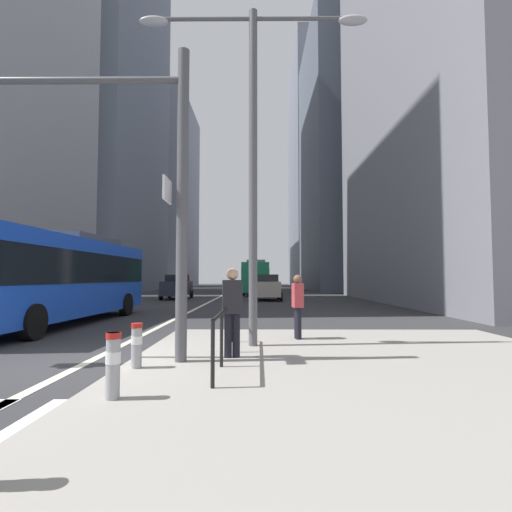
# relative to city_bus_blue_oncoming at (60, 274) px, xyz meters

# --- Properties ---
(ground_plane) EXTENTS (160.00, 160.00, 0.00)m
(ground_plane) POSITION_rel_city_bus_blue_oncoming_xyz_m (3.83, 13.62, -1.84)
(ground_plane) COLOR #303033
(median_island) EXTENTS (9.00, 10.00, 0.15)m
(median_island) POSITION_rel_city_bus_blue_oncoming_xyz_m (9.33, -7.38, -1.76)
(median_island) COLOR gray
(median_island) RESTS_ON ground
(lane_centre_line) EXTENTS (0.20, 80.00, 0.01)m
(lane_centre_line) POSITION_rel_city_bus_blue_oncoming_xyz_m (3.83, 23.62, -1.83)
(lane_centre_line) COLOR beige
(lane_centre_line) RESTS_ON ground
(office_tower_left_mid) EXTENTS (10.78, 22.61, 52.97)m
(office_tower_left_mid) POSITION_rel_city_bus_blue_oncoming_xyz_m (-12.17, 35.04, 24.65)
(office_tower_left_mid) COLOR slate
(office_tower_left_mid) RESTS_ON ground
(office_tower_left_far) EXTENTS (12.36, 20.57, 35.48)m
(office_tower_left_far) POSITION_rel_city_bus_blue_oncoming_xyz_m (-12.17, 62.54, 15.90)
(office_tower_left_far) COLOR slate
(office_tower_left_far) RESTS_ON ground
(office_tower_right_near) EXTENTS (10.51, 24.69, 37.76)m
(office_tower_right_near) POSITION_rel_city_bus_blue_oncoming_xyz_m (20.83, 11.98, 17.04)
(office_tower_right_near) COLOR gray
(office_tower_right_near) RESTS_ON ground
(office_tower_right_mid) EXTENTS (13.40, 22.04, 36.29)m
(office_tower_right_mid) POSITION_rel_city_bus_blue_oncoming_xyz_m (20.83, 40.75, 16.31)
(office_tower_right_mid) COLOR slate
(office_tower_right_mid) RESTS_ON ground
(office_tower_right_far) EXTENTS (12.91, 24.69, 48.28)m
(office_tower_right_far) POSITION_rel_city_bus_blue_oncoming_xyz_m (20.83, 67.47, 22.30)
(office_tower_right_far) COLOR slate
(office_tower_right_far) RESTS_ON ground
(city_bus_blue_oncoming) EXTENTS (2.93, 11.01, 3.40)m
(city_bus_blue_oncoming) POSITION_rel_city_bus_blue_oncoming_xyz_m (0.00, 0.00, 0.00)
(city_bus_blue_oncoming) COLOR blue
(city_bus_blue_oncoming) RESTS_ON ground
(city_bus_red_receding) EXTENTS (2.88, 11.40, 3.40)m
(city_bus_red_receding) POSITION_rel_city_bus_blue_oncoming_xyz_m (7.09, 26.48, 0.00)
(city_bus_red_receding) COLOR #198456
(city_bus_red_receding) RESTS_ON ground
(city_bus_red_distant) EXTENTS (2.80, 11.48, 3.40)m
(city_bus_red_distant) POSITION_rel_city_bus_blue_oncoming_xyz_m (6.40, 47.48, 0.00)
(city_bus_red_distant) COLOR red
(city_bus_red_distant) RESTS_ON ground
(car_oncoming_mid) EXTENTS (2.04, 4.32, 1.94)m
(car_oncoming_mid) POSITION_rel_city_bus_blue_oncoming_xyz_m (0.76, 17.10, -0.85)
(car_oncoming_mid) COLOR #232838
(car_oncoming_mid) RESTS_ON ground
(car_receding_near) EXTENTS (2.07, 4.25, 1.94)m
(car_receding_near) POSITION_rel_city_bus_blue_oncoming_xyz_m (7.95, 15.50, -0.85)
(car_receding_near) COLOR #B2A899
(car_receding_near) RESTS_ON ground
(car_receding_far) EXTENTS (2.09, 4.42, 1.94)m
(car_receding_far) POSITION_rel_city_bus_blue_oncoming_xyz_m (6.55, 45.33, -0.85)
(car_receding_far) COLOR gold
(car_receding_far) RESTS_ON ground
(traffic_signal_gantry) EXTENTS (6.09, 0.65, 6.00)m
(traffic_signal_gantry) POSITION_rel_city_bus_blue_oncoming_xyz_m (3.80, -6.96, 2.27)
(traffic_signal_gantry) COLOR #515156
(traffic_signal_gantry) RESTS_ON median_island
(street_lamp_post) EXTENTS (5.50, 0.32, 8.00)m
(street_lamp_post) POSITION_rel_city_bus_blue_oncoming_xyz_m (7.15, -5.22, 3.45)
(street_lamp_post) COLOR #56565B
(street_lamp_post) RESTS_ON median_island
(bollard_left) EXTENTS (0.20, 0.20, 0.85)m
(bollard_left) POSITION_rel_city_bus_blue_oncoming_xyz_m (5.39, -9.23, -1.21)
(bollard_left) COLOR #99999E
(bollard_left) RESTS_ON median_island
(bollard_right) EXTENTS (0.20, 0.20, 0.77)m
(bollard_right) POSITION_rel_city_bus_blue_oncoming_xyz_m (5.16, -7.47, -1.25)
(bollard_right) COLOR #99999E
(bollard_right) RESTS_ON median_island
(pedestrian_railing) EXTENTS (0.06, 4.06, 0.98)m
(pedestrian_railing) POSITION_rel_city_bus_blue_oncoming_xyz_m (6.63, -6.71, -0.97)
(pedestrian_railing) COLOR black
(pedestrian_railing) RESTS_ON median_island
(pedestrian_waiting) EXTENTS (0.42, 0.31, 1.75)m
(pedestrian_waiting) POSITION_rel_city_bus_blue_oncoming_xyz_m (6.76, -6.55, -0.71)
(pedestrian_waiting) COLOR black
(pedestrian_waiting) RESTS_ON median_island
(pedestrian_walking) EXTENTS (0.29, 0.41, 1.64)m
(pedestrian_walking) POSITION_rel_city_bus_blue_oncoming_xyz_m (8.29, -4.19, -0.78)
(pedestrian_walking) COLOR black
(pedestrian_walking) RESTS_ON median_island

